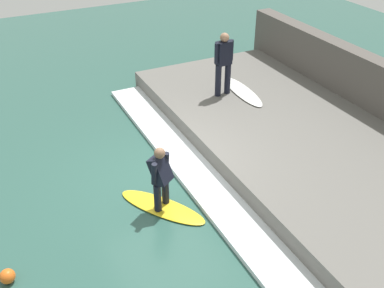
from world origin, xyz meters
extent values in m
plane|color=#2D564C|center=(0.00, 0.00, 0.00)|extent=(28.00, 28.00, 0.00)
cube|color=#66635E|center=(3.34, 0.00, 0.24)|extent=(4.40, 9.44, 0.47)
cube|color=#544F49|center=(5.79, 0.00, 0.87)|extent=(0.50, 9.92, 1.73)
cube|color=silver|center=(0.71, 0.00, 0.05)|extent=(0.85, 8.97, 0.11)
ellipsoid|color=yellow|center=(-0.38, -0.89, 0.03)|extent=(1.53, 1.91, 0.06)
cylinder|color=black|center=(-0.27, -0.81, 0.36)|extent=(0.15, 0.15, 0.60)
cylinder|color=black|center=(-0.50, -0.96, 0.36)|extent=(0.15, 0.15, 0.60)
cube|color=black|center=(-0.38, -0.89, 0.94)|extent=(0.51, 0.52, 0.59)
sphere|color=#846047|center=(-0.38, -0.89, 1.31)|extent=(0.21, 0.21, 0.21)
cylinder|color=black|center=(-0.21, -0.77, 0.97)|extent=(0.10, 0.18, 0.50)
cylinder|color=black|center=(-0.55, -1.00, 0.97)|extent=(0.10, 0.18, 0.50)
cylinder|color=black|center=(2.90, 2.25, 0.91)|extent=(0.16, 0.16, 0.87)
cylinder|color=black|center=(2.60, 2.22, 0.91)|extent=(0.16, 0.16, 0.87)
cube|color=black|center=(2.75, 2.24, 1.65)|extent=(0.42, 0.28, 0.62)
sphere|color=#A87A5B|center=(2.75, 2.24, 2.06)|extent=(0.24, 0.24, 0.24)
cylinder|color=black|center=(2.98, 2.26, 1.69)|extent=(0.12, 0.12, 0.54)
cylinder|color=black|center=(2.52, 2.22, 1.69)|extent=(0.12, 0.12, 0.54)
ellipsoid|color=white|center=(3.30, 2.09, 0.50)|extent=(0.65, 2.03, 0.06)
sphere|color=orange|center=(-3.37, -1.47, 0.13)|extent=(0.25, 0.25, 0.25)
camera|label=1|loc=(-2.90, -7.31, 5.85)|focal=42.00mm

